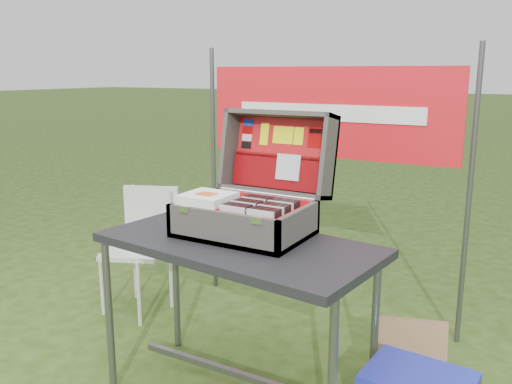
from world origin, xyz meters
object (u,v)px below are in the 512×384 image
Objects in this scene: suitcase at (251,175)px; cardboard_box at (407,358)px; chair at (135,252)px; table at (239,321)px.

suitcase reaches higher than cardboard_box.
suitcase is 1.17m from cardboard_box.
chair is at bearing 162.10° from suitcase.
cardboard_box is at bearing -24.52° from chair.
table is at bearing -165.17° from cardboard_box.
suitcase reaches higher than chair.
chair reaches higher than table.
chair is at bearing 160.68° from cardboard_box.
suitcase is at bearing -40.44° from chair.
suitcase is (-0.02, 0.15, 0.67)m from table.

